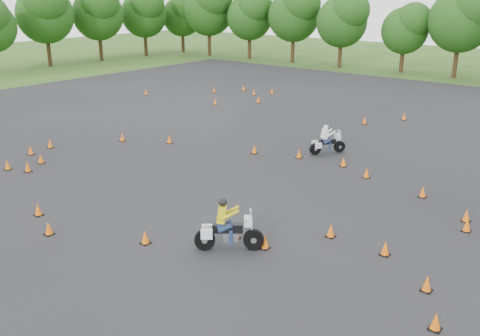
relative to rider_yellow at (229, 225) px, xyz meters
name	(u,v)px	position (x,y,z in m)	size (l,w,h in m)	color
ground	(169,228)	(-2.74, -0.05, -0.87)	(140.00, 140.00, 0.00)	#2D5119
asphalt_pad	(269,183)	(-2.74, 5.95, -0.87)	(62.00, 62.00, 0.00)	black
traffic_cones	(260,181)	(-2.76, 5.34, -0.64)	(36.85, 33.09, 0.45)	#FF660A
rider_yellow	(229,225)	(0.00, 0.00, 0.00)	(2.25, 0.69, 1.74)	gold
rider_white	(328,139)	(-2.99, 11.39, -0.11)	(1.98, 0.61, 1.53)	white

